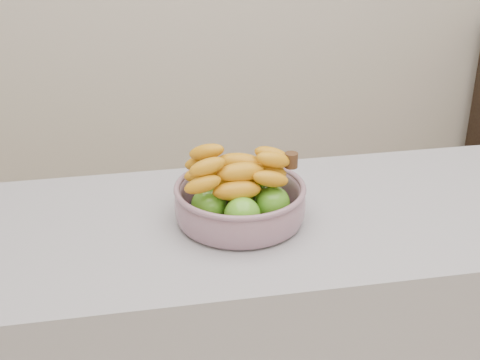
% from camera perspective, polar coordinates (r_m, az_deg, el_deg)
% --- Properties ---
extents(fruit_bowl, '(0.30, 0.30, 0.16)m').
position_cam_1_polar(fruit_bowl, '(1.50, -0.02, -1.57)').
color(fruit_bowl, '#8890A3').
rests_on(fruit_bowl, counter).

